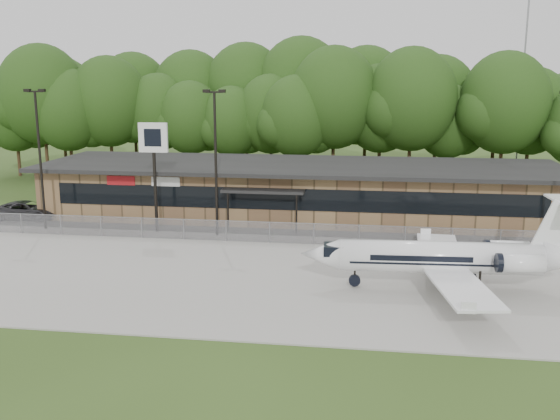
% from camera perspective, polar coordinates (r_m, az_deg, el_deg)
% --- Properties ---
extents(ground, '(160.00, 160.00, 0.00)m').
position_cam_1_polar(ground, '(28.14, -3.87, -11.14)').
color(ground, '#2F4518').
rests_on(ground, ground).
extents(apron, '(64.00, 18.00, 0.08)m').
position_cam_1_polar(apron, '(35.49, -1.16, -6.03)').
color(apron, '#9E9B93').
rests_on(apron, ground).
extents(parking_lot, '(50.00, 9.00, 0.06)m').
position_cam_1_polar(parking_lot, '(46.44, 1.15, -1.66)').
color(parking_lot, '#383835').
rests_on(parking_lot, ground).
extents(terminal, '(41.00, 11.65, 4.30)m').
position_cam_1_polar(terminal, '(50.31, 1.78, 1.92)').
color(terminal, olive).
rests_on(terminal, ground).
extents(fence, '(46.00, 0.04, 1.52)m').
position_cam_1_polar(fence, '(41.93, 0.39, -2.12)').
color(fence, gray).
rests_on(fence, ground).
extents(treeline, '(72.00, 12.00, 15.00)m').
position_cam_1_polar(treeline, '(67.58, 3.56, 9.07)').
color(treeline, '#1C3C13').
rests_on(treeline, ground).
extents(radio_mast, '(0.20, 0.20, 25.00)m').
position_cam_1_polar(radio_mast, '(75.10, 21.42, 12.40)').
color(radio_mast, gray).
rests_on(radio_mast, ground).
extents(light_pole_left, '(1.55, 0.30, 10.23)m').
position_cam_1_polar(light_pole_left, '(48.20, -21.14, 5.22)').
color(light_pole_left, black).
rests_on(light_pole_left, ground).
extents(light_pole_mid, '(1.55, 0.30, 10.23)m').
position_cam_1_polar(light_pole_mid, '(43.37, -5.91, 5.29)').
color(light_pole_mid, black).
rests_on(light_pole_mid, ground).
extents(business_jet, '(14.84, 13.22, 5.00)m').
position_cam_1_polar(business_jet, '(33.82, 15.25, -4.30)').
color(business_jet, white).
rests_on(business_jet, ground).
extents(suv, '(5.31, 2.64, 1.45)m').
position_cam_1_polar(suv, '(53.12, -22.08, -0.03)').
color(suv, '#313033').
rests_on(suv, ground).
extents(pole_sign, '(2.08, 0.28, 7.93)m').
position_cam_1_polar(pole_sign, '(44.96, -11.48, 5.46)').
color(pole_sign, black).
rests_on(pole_sign, ground).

